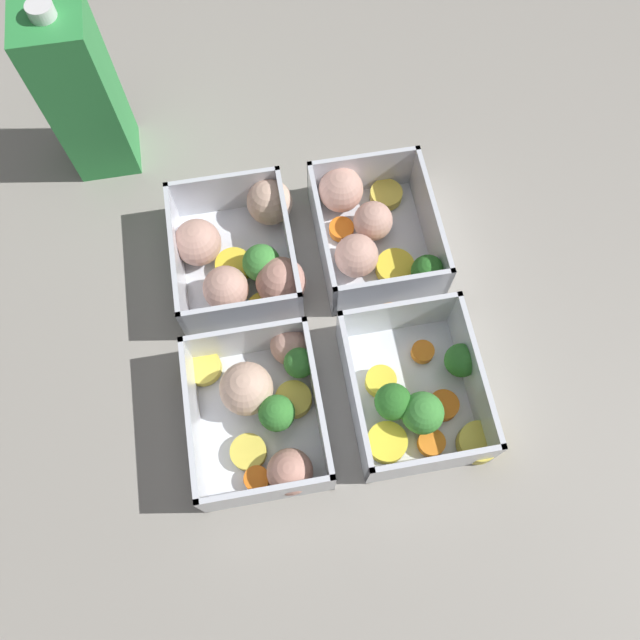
# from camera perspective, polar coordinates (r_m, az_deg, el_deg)

# --- Properties ---
(ground_plane) EXTENTS (4.00, 4.00, 0.00)m
(ground_plane) POSITION_cam_1_polar(r_m,az_deg,el_deg) (0.63, 0.00, -0.73)
(ground_plane) COLOR gray
(container_near_left) EXTENTS (0.15, 0.13, 0.06)m
(container_near_left) POSITION_cam_1_polar(r_m,az_deg,el_deg) (0.59, 9.01, -6.99)
(container_near_left) COLOR silver
(container_near_left) RESTS_ON ground_plane
(container_near_right) EXTENTS (0.17, 0.12, 0.06)m
(container_near_right) POSITION_cam_1_polar(r_m,az_deg,el_deg) (0.66, 4.57, 8.15)
(container_near_right) COLOR silver
(container_near_right) RESTS_ON ground_plane
(container_far_left) EXTENTS (0.17, 0.13, 0.06)m
(container_far_left) POSITION_cam_1_polar(r_m,az_deg,el_deg) (0.59, -5.09, -7.93)
(container_far_left) COLOR silver
(container_far_left) RESTS_ON ground_plane
(container_far_right) EXTENTS (0.16, 0.14, 0.06)m
(container_far_right) POSITION_cam_1_polar(r_m,az_deg,el_deg) (0.64, -7.01, 5.87)
(container_far_right) COLOR silver
(container_far_right) RESTS_ON ground_plane
(juice_carton) EXTENTS (0.07, 0.07, 0.20)m
(juice_carton) POSITION_cam_1_polar(r_m,az_deg,el_deg) (0.71, -20.93, 18.73)
(juice_carton) COLOR green
(juice_carton) RESTS_ON ground_plane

